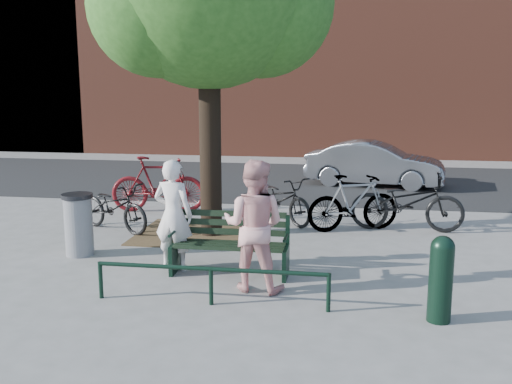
% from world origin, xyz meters
% --- Properties ---
extents(ground, '(90.00, 90.00, 0.00)m').
position_xyz_m(ground, '(0.00, 0.00, 0.00)').
color(ground, gray).
rests_on(ground, ground).
extents(dirt_pit, '(2.40, 2.00, 0.02)m').
position_xyz_m(dirt_pit, '(-1.00, 2.20, 0.01)').
color(dirt_pit, brown).
rests_on(dirt_pit, ground).
extents(road, '(40.00, 7.00, 0.01)m').
position_xyz_m(road, '(0.00, 8.50, 0.01)').
color(road, black).
rests_on(road, ground).
extents(park_bench, '(1.74, 0.54, 0.97)m').
position_xyz_m(park_bench, '(-0.00, 0.08, 0.48)').
color(park_bench, black).
rests_on(park_bench, ground).
extents(guard_railing, '(3.06, 0.06, 0.51)m').
position_xyz_m(guard_railing, '(0.00, -1.20, 0.40)').
color(guard_railing, black).
rests_on(guard_railing, ground).
extents(person_left, '(0.68, 0.50, 1.70)m').
position_xyz_m(person_left, '(-0.90, 0.15, 0.85)').
color(person_left, silver).
rests_on(person_left, ground).
extents(person_right, '(0.97, 0.81, 1.82)m').
position_xyz_m(person_right, '(0.45, -0.54, 0.91)').
color(person_right, '#D79793').
rests_on(person_right, ground).
extents(bollard, '(0.28, 0.28, 1.06)m').
position_xyz_m(bollard, '(2.82, -1.28, 0.57)').
color(bollard, black).
rests_on(bollard, ground).
extents(litter_bin, '(0.51, 0.51, 1.03)m').
position_xyz_m(litter_bin, '(-2.67, 0.60, 0.52)').
color(litter_bin, gray).
rests_on(litter_bin, ground).
extents(bicycle_a, '(1.90, 1.37, 0.95)m').
position_xyz_m(bicycle_a, '(-2.73, 2.20, 0.47)').
color(bicycle_a, black).
rests_on(bicycle_a, ground).
extents(bicycle_b, '(2.14, 0.88, 1.25)m').
position_xyz_m(bicycle_b, '(-2.42, 3.94, 0.62)').
color(bicycle_b, '#540C0F').
rests_on(bicycle_b, ground).
extents(bicycle_c, '(1.77, 1.74, 0.96)m').
position_xyz_m(bicycle_c, '(0.38, 3.40, 0.48)').
color(bicycle_c, black).
rests_on(bicycle_c, ground).
extents(bicycle_d, '(1.91, 1.18, 1.11)m').
position_xyz_m(bicycle_d, '(1.84, 2.91, 0.55)').
color(bicycle_d, gray).
rests_on(bicycle_d, ground).
extents(bicycle_e, '(2.17, 0.85, 1.12)m').
position_xyz_m(bicycle_e, '(2.87, 3.09, 0.56)').
color(bicycle_e, black).
rests_on(bicycle_e, ground).
extents(parked_car, '(3.93, 1.97, 1.24)m').
position_xyz_m(parked_car, '(2.48, 8.03, 0.62)').
color(parked_car, slate).
rests_on(parked_car, ground).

